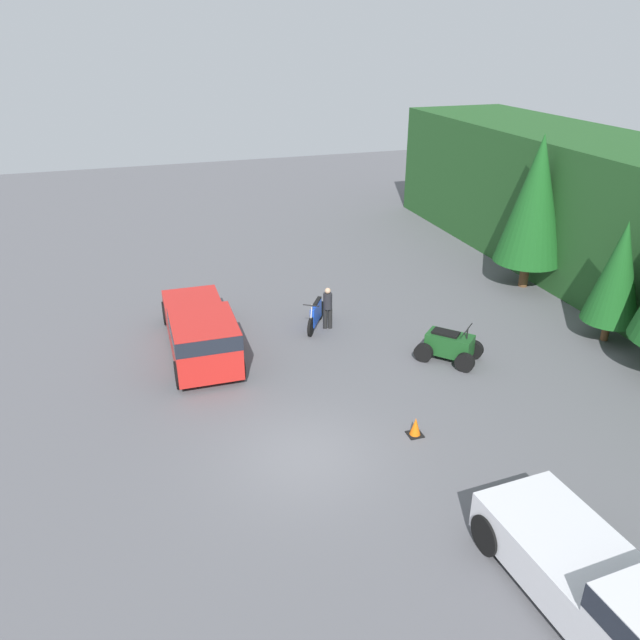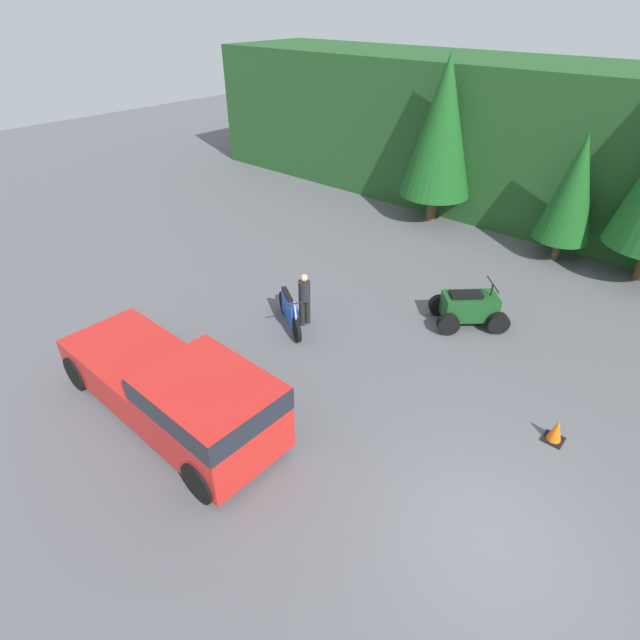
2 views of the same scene
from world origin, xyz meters
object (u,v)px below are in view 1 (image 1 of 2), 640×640
object	(u,v)px
pickup_truck_second	(635,612)
pickup_truck_red	(201,331)
rider_person	(328,307)
traffic_cone	(415,427)
quad_atv	(449,346)
dirt_bike	(316,315)

from	to	relation	value
pickup_truck_second	pickup_truck_red	bearing A→B (deg)	-160.75
pickup_truck_second	rider_person	xyz separation A→B (m)	(-14.25, -0.87, -0.09)
traffic_cone	pickup_truck_red	bearing A→B (deg)	-142.44
pickup_truck_red	quad_atv	world-z (taller)	pickup_truck_red
quad_atv	rider_person	bearing A→B (deg)	177.88
pickup_truck_second	quad_atv	distance (m)	10.94
rider_person	pickup_truck_second	bearing A→B (deg)	17.29
pickup_truck_red	rider_person	distance (m)	4.81
dirt_bike	quad_atv	distance (m)	5.15
pickup_truck_red	rider_person	size ratio (longest dim) A/B	3.71
pickup_truck_red	rider_person	world-z (taller)	pickup_truck_red
pickup_truck_red	pickup_truck_second	xyz separation A→B (m)	(13.50, 5.62, -0.00)
rider_person	traffic_cone	world-z (taller)	rider_person
quad_atv	dirt_bike	bearing A→B (deg)	179.40
dirt_bike	rider_person	distance (m)	0.59
pickup_truck_second	rider_person	distance (m)	14.28
pickup_truck_second	rider_person	world-z (taller)	pickup_truck_second
quad_atv	traffic_cone	xyz separation A→B (m)	(3.57, -2.96, -0.26)
pickup_truck_second	dirt_bike	bearing A→B (deg)	-178.41
dirt_bike	traffic_cone	xyz separation A→B (m)	(7.36, 0.53, -0.24)
pickup_truck_red	dirt_bike	xyz separation A→B (m)	(-0.99, 4.37, -0.47)
pickup_truck_second	quad_atv	world-z (taller)	pickup_truck_second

